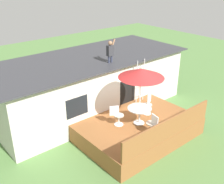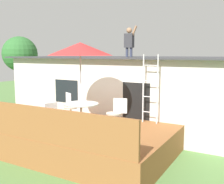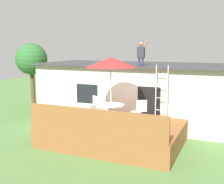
{
  "view_description": "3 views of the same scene",
  "coord_description": "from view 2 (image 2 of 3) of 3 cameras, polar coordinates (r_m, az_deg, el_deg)",
  "views": [
    {
      "loc": [
        -7.61,
        -7.37,
        7.02
      ],
      "look_at": [
        -0.45,
        1.19,
        1.92
      ],
      "focal_mm": 43.68,
      "sensor_mm": 36.0,
      "label": 1
    },
    {
      "loc": [
        4.61,
        -6.63,
        3.02
      ],
      "look_at": [
        0.47,
        0.71,
        1.81
      ],
      "focal_mm": 43.24,
      "sensor_mm": 36.0,
      "label": 2
    },
    {
      "loc": [
        4.13,
        -9.74,
        3.7
      ],
      "look_at": [
        -0.39,
        0.65,
        1.88
      ],
      "focal_mm": 44.83,
      "sensor_mm": 36.0,
      "label": 3
    }
  ],
  "objects": [
    {
      "name": "patio_chair_right",
      "position": [
        7.97,
        0.83,
        -4.63
      ],
      "size": [
        0.6,
        0.44,
        0.92
      ],
      "rotation": [
        0.0,
        0.0,
        -2.75
      ],
      "color": "silver",
      "rests_on": "deck"
    },
    {
      "name": "backyard_tree",
      "position": [
        15.71,
        -18.9,
        7.48
      ],
      "size": [
        1.9,
        1.9,
        3.95
      ],
      "color": "brown",
      "rests_on": "ground"
    },
    {
      "name": "patio_table",
      "position": [
        8.12,
        -6.53,
        -3.52
      ],
      "size": [
        1.04,
        1.04,
        0.74
      ],
      "color": "silver",
      "rests_on": "deck"
    },
    {
      "name": "house",
      "position": [
        11.33,
        5.1,
        0.14
      ],
      "size": [
        10.5,
        4.5,
        2.89
      ],
      "color": "beige",
      "rests_on": "ground"
    },
    {
      "name": "deck",
      "position": [
        8.49,
        -5.21,
        -9.86
      ],
      "size": [
        5.14,
        3.67,
        0.8
      ],
      "primitive_type": "cube",
      "color": "brown",
      "rests_on": "ground"
    },
    {
      "name": "deck_railing",
      "position": [
        6.92,
        -13.79,
        -6.91
      ],
      "size": [
        5.04,
        0.08,
        0.9
      ],
      "primitive_type": "cube",
      "color": "brown",
      "rests_on": "deck"
    },
    {
      "name": "person_figure",
      "position": [
        9.87,
        3.7,
        10.9
      ],
      "size": [
        0.47,
        0.2,
        1.11
      ],
      "color": "#33384C",
      "rests_on": "house"
    },
    {
      "name": "patio_chair_near",
      "position": [
        7.55,
        -11.93,
        -5.54
      ],
      "size": [
        0.44,
        0.62,
        0.92
      ],
      "rotation": [
        0.0,
        0.0,
        1.37
      ],
      "color": "silver",
      "rests_on": "deck"
    },
    {
      "name": "patio_umbrella",
      "position": [
        7.95,
        -6.74,
        9.01
      ],
      "size": [
        1.9,
        1.9,
        2.54
      ],
      "color": "silver",
      "rests_on": "deck"
    },
    {
      "name": "patio_chair_left",
      "position": [
        9.04,
        -8.89,
        -3.21
      ],
      "size": [
        0.57,
        0.45,
        0.92
      ],
      "rotation": [
        0.0,
        0.0,
        -0.55
      ],
      "color": "silver",
      "rests_on": "deck"
    },
    {
      "name": "ground_plane",
      "position": [
        8.62,
        -5.18,
        -12.39
      ],
      "size": [
        40.0,
        40.0,
        0.0
      ],
      "primitive_type": "plane",
      "color": "#567F42"
    },
    {
      "name": "step_ladder",
      "position": [
        8.63,
        8.08,
        0.61
      ],
      "size": [
        0.52,
        0.04,
        2.2
      ],
      "color": "silver",
      "rests_on": "deck"
    }
  ]
}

